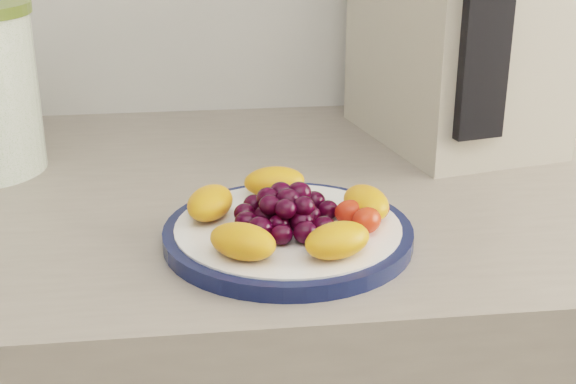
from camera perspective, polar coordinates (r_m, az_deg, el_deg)
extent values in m
cylinder|color=#10183D|center=(0.74, 0.00, -3.06)|extent=(0.23, 0.23, 0.01)
cylinder|color=white|center=(0.74, 0.00, -2.99)|extent=(0.21, 0.21, 0.02)
cube|color=#B8AE9B|center=(1.02, 12.03, 12.47)|extent=(0.23, 0.29, 0.32)
cube|color=black|center=(0.88, 13.90, 11.23)|extent=(0.06, 0.03, 0.24)
ellipsoid|color=orange|center=(0.75, 5.57, -0.77)|extent=(0.05, 0.07, 0.03)
ellipsoid|color=orange|center=(0.80, -0.97, 0.75)|extent=(0.06, 0.04, 0.03)
ellipsoid|color=orange|center=(0.75, -5.56, -0.77)|extent=(0.06, 0.07, 0.03)
ellipsoid|color=orange|center=(0.67, -3.23, -3.52)|extent=(0.07, 0.07, 0.03)
ellipsoid|color=orange|center=(0.67, 3.53, -3.44)|extent=(0.07, 0.06, 0.03)
ellipsoid|color=black|center=(0.73, 0.00, -1.72)|extent=(0.02, 0.02, 0.02)
ellipsoid|color=black|center=(0.73, 1.60, -1.66)|extent=(0.02, 0.02, 0.02)
ellipsoid|color=black|center=(0.75, 0.62, -1.11)|extent=(0.02, 0.02, 0.02)
ellipsoid|color=black|center=(0.75, -0.95, -1.13)|extent=(0.02, 0.02, 0.02)
ellipsoid|color=black|center=(0.73, -1.61, -1.73)|extent=(0.02, 0.02, 0.02)
ellipsoid|color=black|center=(0.71, -0.65, -2.32)|extent=(0.02, 0.02, 0.02)
ellipsoid|color=black|center=(0.72, 0.99, -2.13)|extent=(0.02, 0.02, 0.02)
ellipsoid|color=black|center=(0.75, 2.86, -1.28)|extent=(0.02, 0.02, 0.02)
ellipsoid|color=black|center=(0.76, 1.86, -0.70)|extent=(0.02, 0.02, 0.02)
ellipsoid|color=black|center=(0.77, 0.42, -0.44)|extent=(0.02, 0.02, 0.02)
ellipsoid|color=black|center=(0.77, -1.13, -0.61)|extent=(0.02, 0.02, 0.02)
ellipsoid|color=black|center=(0.75, -2.40, -0.92)|extent=(0.02, 0.02, 0.02)
ellipsoid|color=black|center=(0.74, -3.09, -1.53)|extent=(0.02, 0.02, 0.02)
ellipsoid|color=black|center=(0.72, -2.97, -2.15)|extent=(0.02, 0.02, 0.02)
ellipsoid|color=black|center=(0.70, -2.02, -2.63)|extent=(0.02, 0.02, 0.02)
ellipsoid|color=black|center=(0.70, -0.46, -3.05)|extent=(0.02, 0.02, 0.02)
ellipsoid|color=black|center=(0.70, 1.24, -2.89)|extent=(0.02, 0.02, 0.02)
ellipsoid|color=black|center=(0.71, 2.56, -2.50)|extent=(0.02, 0.02, 0.02)
ellipsoid|color=black|center=(0.73, 0.00, -0.58)|extent=(0.02, 0.02, 0.02)
ellipsoid|color=black|center=(0.74, 0.79, -0.09)|extent=(0.02, 0.02, 0.02)
ellipsoid|color=black|center=(0.74, -0.51, -0.05)|extent=(0.02, 0.02, 0.02)
ellipsoid|color=black|center=(0.73, -1.45, -0.42)|extent=(0.02, 0.02, 0.02)
ellipsoid|color=black|center=(0.72, -1.31, -0.94)|extent=(0.02, 0.02, 0.02)
ellipsoid|color=black|center=(0.71, -0.16, -1.22)|extent=(0.02, 0.02, 0.02)
ellipsoid|color=black|center=(0.71, 1.12, -1.03)|extent=(0.02, 0.02, 0.02)
ellipsoid|color=red|center=(0.74, 4.48, -1.46)|extent=(0.03, 0.03, 0.02)
ellipsoid|color=red|center=(0.75, 6.13, -1.21)|extent=(0.04, 0.03, 0.02)
ellipsoid|color=red|center=(0.72, 5.61, -2.02)|extent=(0.04, 0.04, 0.02)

